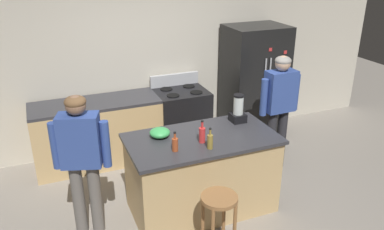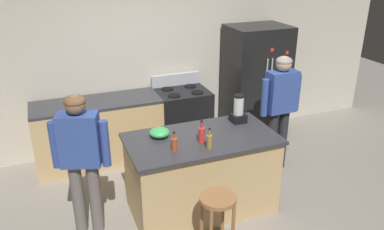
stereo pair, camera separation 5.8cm
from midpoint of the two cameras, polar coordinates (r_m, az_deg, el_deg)
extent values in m
plane|color=gray|center=(4.83, 1.68, -13.27)|extent=(14.00, 14.00, 0.00)
cube|color=beige|center=(5.93, -5.59, 8.19)|extent=(8.00, 0.10, 2.70)
cube|color=tan|center=(4.58, 1.75, -8.75)|extent=(1.62, 0.84, 0.90)
cube|color=#333338|center=(4.35, 1.82, -3.50)|extent=(1.68, 0.90, 0.04)
cube|color=tan|center=(5.71, -11.84, -2.46)|extent=(2.00, 0.64, 0.90)
cube|color=#333338|center=(5.53, -12.23, 1.92)|extent=(2.00, 0.64, 0.04)
cube|color=black|center=(6.25, 9.46, 4.51)|extent=(0.90, 0.70, 1.81)
cylinder|color=#B7BABF|center=(5.90, 10.98, 4.22)|extent=(0.02, 0.02, 0.82)
cylinder|color=#B7BABF|center=(5.95, 11.64, 4.30)|extent=(0.02, 0.02, 0.82)
cube|color=red|center=(5.81, 11.87, 9.27)|extent=(0.05, 0.01, 0.05)
cube|color=red|center=(5.97, 13.96, 8.82)|extent=(0.05, 0.01, 0.05)
cube|color=#3FB259|center=(5.98, 13.43, 7.36)|extent=(0.05, 0.01, 0.05)
cube|color=#3FB259|center=(6.17, 13.50, 2.72)|extent=(0.05, 0.01, 0.05)
cube|color=#268CD8|center=(6.01, 11.47, 2.94)|extent=(0.05, 0.01, 0.05)
cube|color=yellow|center=(5.89, 11.30, 5.68)|extent=(0.05, 0.01, 0.05)
cube|color=black|center=(5.93, -1.10, -0.75)|extent=(0.76, 0.64, 0.94)
cube|color=black|center=(5.67, 0.05, -2.41)|extent=(0.60, 0.01, 0.24)
cube|color=#B7BABF|center=(5.99, -2.11, 5.19)|extent=(0.76, 0.06, 0.18)
cylinder|color=black|center=(5.57, -2.34, 2.87)|extent=(0.18, 0.18, 0.01)
cylinder|color=black|center=(5.69, 1.10, 3.33)|extent=(0.18, 0.18, 0.01)
cylinder|color=black|center=(5.83, -3.31, 3.81)|extent=(0.18, 0.18, 0.01)
cylinder|color=black|center=(5.95, -0.01, 4.24)|extent=(0.18, 0.18, 0.01)
cylinder|color=#66605B|center=(4.42, -15.90, -11.55)|extent=(0.16, 0.16, 0.83)
cylinder|color=#66605B|center=(4.39, -13.56, -11.59)|extent=(0.16, 0.16, 0.83)
cube|color=#334C99|center=(4.06, -15.71, -3.49)|extent=(0.45, 0.33, 0.55)
cylinder|color=#334C99|center=(4.15, -19.01, -4.13)|extent=(0.11, 0.11, 0.50)
cylinder|color=#334C99|center=(4.04, -12.16, -4.09)|extent=(0.11, 0.11, 0.50)
sphere|color=#8C664C|center=(3.91, -16.29, 1.46)|extent=(0.25, 0.25, 0.20)
ellipsoid|color=brown|center=(3.90, -16.35, 1.94)|extent=(0.27, 0.27, 0.12)
cylinder|color=#26262B|center=(5.58, 13.29, -3.40)|extent=(0.13, 0.13, 0.87)
cylinder|color=#26262B|center=(5.49, 11.76, -3.75)|extent=(0.13, 0.13, 0.87)
cube|color=#334C99|center=(5.26, 13.19, 3.35)|extent=(0.41, 0.23, 0.55)
cylinder|color=#334C99|center=(5.42, 15.30, 3.16)|extent=(0.09, 0.09, 0.50)
cylinder|color=#334C99|center=(5.14, 10.86, 2.49)|extent=(0.09, 0.09, 0.50)
sphere|color=#D8AD8C|center=(5.15, 13.57, 7.28)|extent=(0.20, 0.20, 0.20)
ellipsoid|color=gray|center=(5.14, 13.60, 7.65)|extent=(0.21, 0.21, 0.12)
cylinder|color=#9E6B3D|center=(3.82, 4.23, -12.03)|extent=(0.36, 0.36, 0.04)
cylinder|color=#9E6B3D|center=(4.07, 1.81, -15.49)|extent=(0.04, 0.04, 0.65)
cylinder|color=#9E6B3D|center=(4.15, 4.88, -14.72)|extent=(0.04, 0.04, 0.65)
cube|color=black|center=(4.74, 7.07, -0.42)|extent=(0.17, 0.17, 0.10)
cylinder|color=silver|center=(4.68, 7.16, 1.38)|extent=(0.12, 0.12, 0.22)
cylinder|color=black|center=(4.64, 7.24, 2.78)|extent=(0.12, 0.12, 0.02)
cylinder|color=red|center=(4.20, 1.80, -2.96)|extent=(0.07, 0.07, 0.17)
cylinder|color=red|center=(4.15, 1.82, -1.47)|extent=(0.03, 0.03, 0.07)
cylinder|color=black|center=(4.13, 1.83, -0.91)|extent=(0.03, 0.03, 0.02)
cylinder|color=#B24C26|center=(4.04, -2.19, -4.34)|extent=(0.06, 0.06, 0.14)
cylinder|color=#B24C26|center=(3.99, -2.21, -3.06)|extent=(0.02, 0.02, 0.06)
cylinder|color=black|center=(3.97, -2.22, -2.57)|extent=(0.03, 0.03, 0.02)
cylinder|color=olive|center=(4.08, 2.95, -3.95)|extent=(0.06, 0.06, 0.15)
cylinder|color=olive|center=(4.03, 2.98, -2.55)|extent=(0.02, 0.02, 0.07)
cylinder|color=black|center=(4.01, 2.99, -2.02)|extent=(0.03, 0.03, 0.02)
ellipsoid|color=#3FB259|center=(4.35, -4.38, -2.56)|extent=(0.23, 0.23, 0.10)
camera|label=1|loc=(0.03, -89.64, 0.16)|focal=36.59mm
camera|label=2|loc=(0.03, 90.36, -0.16)|focal=36.59mm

